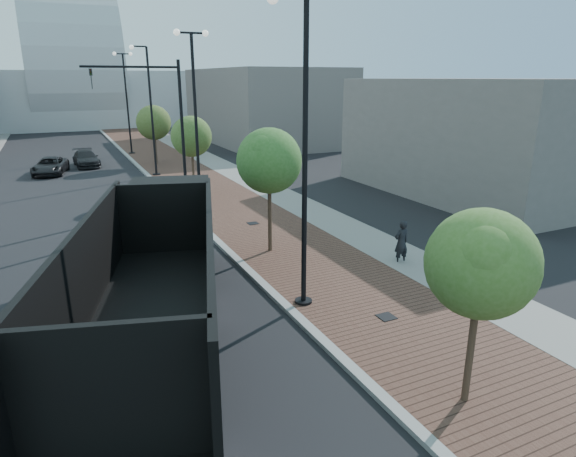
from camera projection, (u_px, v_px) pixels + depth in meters
name	position (u px, v px, depth m)	size (l,w,h in m)	color
sidewalk	(177.00, 161.00, 42.85)	(7.00, 140.00, 0.12)	#4C2D23
concrete_strip	(206.00, 159.00, 43.96)	(2.40, 140.00, 0.13)	slate
curb	(136.00, 164.00, 41.41)	(0.30, 140.00, 0.14)	gray
dump_truck	(165.00, 262.00, 14.91)	(6.68, 14.27, 3.93)	black
white_sedan	(107.00, 265.00, 17.02)	(1.74, 4.98, 1.64)	white
dark_car_mid	(50.00, 166.00, 37.12)	(2.09, 4.53, 1.26)	black
dark_car_far	(86.00, 158.00, 40.47)	(1.80, 4.43, 1.29)	black
pedestrian	(401.00, 243.00, 19.05)	(0.66, 0.43, 1.80)	black
streetlight_1	(301.00, 173.00, 14.48)	(1.44, 0.56, 9.21)	black
streetlight_2	(196.00, 124.00, 24.73)	(1.72, 0.56, 9.28)	black
streetlight_3	(150.00, 117.00, 35.17)	(1.44, 0.56, 9.21)	black
streetlight_4	(127.00, 103.00, 45.42)	(1.72, 0.56, 9.28)	black
traffic_mast	(165.00, 117.00, 26.90)	(5.09, 0.20, 8.00)	black
tree_0	(482.00, 263.00, 10.09)	(2.37, 2.32, 4.56)	#382619
tree_1	(270.00, 161.00, 19.42)	(2.63, 2.62, 5.21)	#382619
tree_2	(192.00, 137.00, 29.85)	(2.52, 2.49, 4.86)	#382619
tree_3	(154.00, 123.00, 40.23)	(2.82, 2.82, 4.93)	#382619
convention_center	(74.00, 85.00, 77.63)	(50.00, 30.00, 50.00)	#AFB6B9
commercial_block_ne	(263.00, 106.00, 55.45)	(12.00, 22.00, 8.00)	slate
commercial_block_e	(478.00, 137.00, 30.55)	(10.00, 16.00, 7.00)	#645D5A
utility_cover_1	(386.00, 317.00, 14.79)	(0.50, 0.50, 0.02)	black
utility_cover_2	(253.00, 223.00, 24.27)	(0.50, 0.50, 0.02)	black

